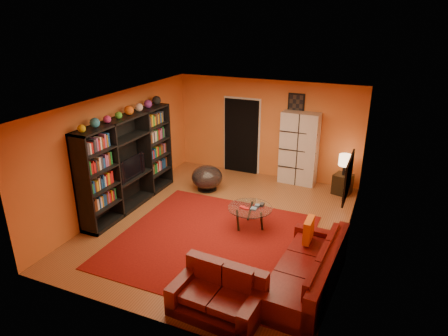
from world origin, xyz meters
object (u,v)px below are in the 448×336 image
at_px(entertainment_unit, 129,162).
at_px(sofa, 309,272).
at_px(bowl_chair, 207,177).
at_px(side_table, 342,184).
at_px(table_lamp, 345,161).
at_px(coffee_table, 250,210).
at_px(tv, 129,167).
at_px(loveseat, 219,294).
at_px(storage_cabinet, 299,149).

relative_size(entertainment_unit, sofa, 1.26).
bearing_deg(bowl_chair, side_table, 19.31).
height_order(sofa, table_lamp, table_lamp).
distance_m(coffee_table, bowl_chair, 2.13).
relative_size(tv, loveseat, 0.62).
xyz_separation_m(storage_cabinet, side_table, (1.19, -0.24, -0.69)).
bearing_deg(bowl_chair, coffee_table, -39.78).
distance_m(loveseat, storage_cabinet, 5.26).
xyz_separation_m(sofa, table_lamp, (-0.01, 3.90, 0.58)).
height_order(tv, storage_cabinet, storage_cabinet).
height_order(bowl_chair, side_table, bowl_chair).
xyz_separation_m(entertainment_unit, side_table, (4.41, 2.56, -0.80)).
bearing_deg(storage_cabinet, side_table, -8.61).
bearing_deg(bowl_chair, sofa, -41.34).
relative_size(bowl_chair, side_table, 1.55).
xyz_separation_m(tv, loveseat, (3.25, -2.36, -0.68)).
relative_size(sofa, bowl_chair, 3.08).
xyz_separation_m(sofa, storage_cabinet, (-1.20, 4.14, 0.66)).
relative_size(sofa, storage_cabinet, 1.27).
distance_m(entertainment_unit, tv, 0.11).
bearing_deg(side_table, entertainment_unit, -149.83).
height_order(sofa, loveseat, same).
xyz_separation_m(tv, coffee_table, (2.83, 0.15, -0.55)).
height_order(storage_cabinet, table_lamp, storage_cabinet).
bearing_deg(entertainment_unit, bowl_chair, 49.47).
bearing_deg(sofa, storage_cabinet, 109.68).
relative_size(loveseat, table_lamp, 2.71).
xyz_separation_m(loveseat, bowl_chair, (-2.06, 3.88, 0.05)).
bearing_deg(table_lamp, side_table, 0.00).
bearing_deg(entertainment_unit, storage_cabinet, 41.03).
relative_size(tv, table_lamp, 1.68).
bearing_deg(sofa, tv, 167.19).
bearing_deg(coffee_table, table_lamp, 58.31).
bearing_deg(table_lamp, coffee_table, -121.69).
xyz_separation_m(loveseat, coffee_table, (-0.42, 2.51, 0.13)).
height_order(tv, sofa, tv).
xyz_separation_m(bowl_chair, table_lamp, (3.16, 1.11, 0.53)).
bearing_deg(table_lamp, storage_cabinet, 168.63).
bearing_deg(bowl_chair, loveseat, -62.00).
height_order(entertainment_unit, sofa, entertainment_unit).
height_order(loveseat, storage_cabinet, storage_cabinet).
xyz_separation_m(entertainment_unit, bowl_chair, (1.24, 1.45, -0.72)).
relative_size(bowl_chair, table_lamp, 1.51).
bearing_deg(bowl_chair, tv, -128.26).
distance_m(bowl_chair, side_table, 3.35).
height_order(coffee_table, bowl_chair, bowl_chair).
distance_m(bowl_chair, table_lamp, 3.39).
relative_size(storage_cabinet, bowl_chair, 2.43).
height_order(entertainment_unit, bowl_chair, entertainment_unit).
bearing_deg(bowl_chair, storage_cabinet, 34.29).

